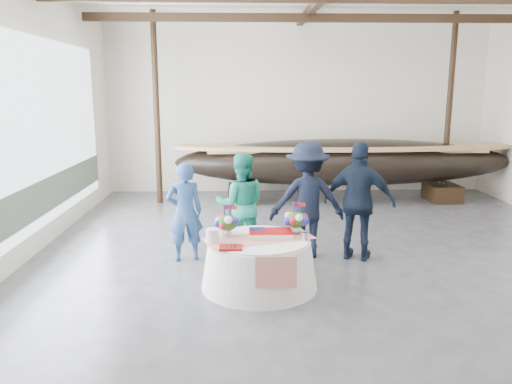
{
  "coord_description": "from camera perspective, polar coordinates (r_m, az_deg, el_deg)",
  "views": [
    {
      "loc": [
        -1.55,
        -7.37,
        2.74
      ],
      "look_at": [
        -1.28,
        0.65,
        1.07
      ],
      "focal_mm": 35.0,
      "sensor_mm": 36.0,
      "label": 1
    }
  ],
  "objects": [
    {
      "name": "floor",
      "position": [
        8.01,
        9.47,
        -8.42
      ],
      "size": [
        10.0,
        12.0,
        0.01
      ],
      "primitive_type": "cube",
      "color": "#3D3D42",
      "rests_on": "ground"
    },
    {
      "name": "wall_back",
      "position": [
        13.46,
        4.77,
        9.62
      ],
      "size": [
        10.0,
        0.02,
        4.5
      ],
      "primitive_type": "cube",
      "color": "silver",
      "rests_on": "ground"
    },
    {
      "name": "wall_left",
      "position": [
        8.15,
        -27.18,
        7.02
      ],
      "size": [
        0.02,
        12.0,
        4.5
      ],
      "primitive_type": "cube",
      "color": "silver",
      "rests_on": "ground"
    },
    {
      "name": "pavilion_structure",
      "position": [
        8.4,
        9.32,
        20.25
      ],
      "size": [
        9.8,
        11.76,
        4.5
      ],
      "color": "black",
      "rests_on": "ground"
    },
    {
      "name": "open_bay",
      "position": [
        9.07,
        -23.99,
        4.96
      ],
      "size": [
        0.03,
        7.0,
        3.2
      ],
      "color": "silver",
      "rests_on": "ground"
    },
    {
      "name": "longboat_display",
      "position": [
        12.37,
        10.07,
        3.43
      ],
      "size": [
        8.26,
        1.65,
        1.55
      ],
      "color": "black",
      "rests_on": "ground"
    },
    {
      "name": "banquet_table",
      "position": [
        7.04,
        0.39,
        -8.1
      ],
      "size": [
        1.63,
        1.63,
        0.7
      ],
      "color": "silver",
      "rests_on": "ground"
    },
    {
      "name": "tabletop_items",
      "position": [
        7.02,
        0.22,
        -3.85
      ],
      "size": [
        1.6,
        1.04,
        0.4
      ],
      "color": "red",
      "rests_on": "banquet_table"
    },
    {
      "name": "guest_woman_blue",
      "position": [
        8.06,
        -8.15,
        -2.27
      ],
      "size": [
        0.66,
        0.52,
        1.6
      ],
      "primitive_type": "imported",
      "rotation": [
        0.0,
        0.0,
        3.4
      ],
      "color": "navy",
      "rests_on": "ground"
    },
    {
      "name": "guest_woman_teal",
      "position": [
        8.26,
        -1.72,
        -1.44
      ],
      "size": [
        0.84,
        0.66,
        1.71
      ],
      "primitive_type": "imported",
      "rotation": [
        0.0,
        0.0,
        3.16
      ],
      "color": "#1A8870",
      "rests_on": "ground"
    },
    {
      "name": "guest_man_left",
      "position": [
        8.2,
        5.89,
        -0.9
      ],
      "size": [
        1.24,
        0.72,
        1.9
      ],
      "primitive_type": "imported",
      "rotation": [
        0.0,
        0.0,
        3.15
      ],
      "color": "black",
      "rests_on": "ground"
    },
    {
      "name": "guest_man_right",
      "position": [
        8.16,
        11.72,
        -1.07
      ],
      "size": [
        1.22,
        0.88,
        1.93
      ],
      "primitive_type": "imported",
      "rotation": [
        0.0,
        0.0,
        2.74
      ],
      "color": "black",
      "rests_on": "ground"
    }
  ]
}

